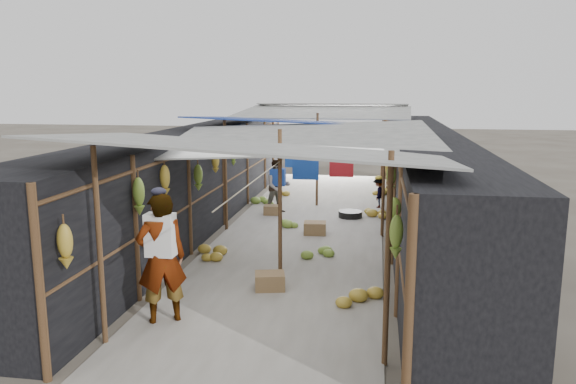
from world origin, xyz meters
The scene contains 14 objects.
ground centered at (0.00, 0.00, 0.00)m, with size 80.00×80.00×0.00m, color #6B6356.
aisle_slab centered at (0.00, 6.50, 0.01)m, with size 3.60×16.00×0.02m, color #9E998E.
stall_left centered at (-2.70, 6.50, 1.15)m, with size 1.40×15.00×2.30m, color black.
stall_right centered at (2.70, 6.50, 1.15)m, with size 1.40×15.00×2.30m, color black.
crate_near centered at (-0.05, 2.27, 0.15)m, with size 0.48×0.39×0.29m, color #92714A.
crate_mid centered at (0.30, 5.88, 0.15)m, with size 0.49×0.40×0.30m, color #92714A.
crate_back centered at (-1.02, 7.67, 0.13)m, with size 0.42×0.34×0.26m, color #92714A.
black_basin centered at (1.01, 7.67, 0.09)m, with size 0.60×0.60×0.18m, color black.
vendor_elderly centered at (-1.30, 0.78, 0.94)m, with size 0.69×0.45×1.88m, color white.
shopper_blue centered at (-0.93, 7.98, 0.71)m, with size 0.69×0.54×1.42m, color navy.
vendor_seated centered at (1.70, 9.00, 0.42)m, with size 0.54×0.31×0.84m, color #494540.
market_canopy centered at (0.03, 6.85, 2.41)m, with size 5.62×15.20×2.77m.
hanging_bananas centered at (-0.03, 6.41, 1.65)m, with size 3.96×13.92×0.82m.
floor_bananas centered at (0.11, 6.73, 0.15)m, with size 3.84×9.65×0.34m.
Camera 1 is at (1.64, -6.39, 3.31)m, focal length 35.00 mm.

